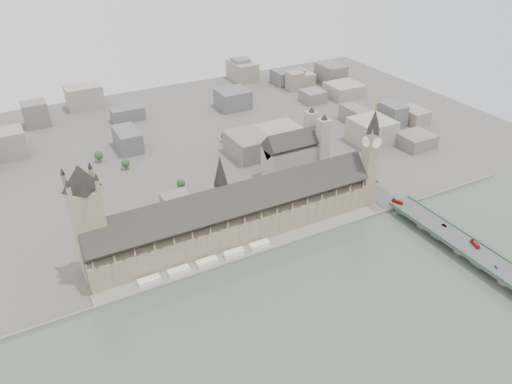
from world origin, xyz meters
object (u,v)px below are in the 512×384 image
car_approach (377,182)px  red_bus_north (397,202)px  palace_of_westminster (235,215)px  westminster_abbey (296,153)px  car_blue (496,267)px  red_bus_south (475,244)px  victoria_tower (88,217)px  elizabeth_tower (370,152)px  car_silver (444,225)px  westminster_bridge (456,243)px

car_approach → red_bus_north: bearing=-114.4°
palace_of_westminster → westminster_abbey: size_ratio=3.90×
westminster_abbey → car_blue: size_ratio=18.20×
westminster_abbey → red_bus_south: westminster_abbey is taller
red_bus_south → victoria_tower: bearing=173.7°
palace_of_westminster → red_bus_south: (166.97, -122.26, -10.87)m
elizabeth_tower → westminster_abbey: 96.91m
palace_of_westminster → westminster_abbey: 134.09m
red_bus_north → car_silver: 51.39m
red_bus_south → car_approach: 124.84m
victoria_tower → red_bus_south: size_ratio=8.77×
car_silver → westminster_bridge: bearing=-110.5°
elizabeth_tower → westminster_abbey: (-27.08, 87.00, -33.01)m
westminster_bridge → westminster_abbey: (-51.08, 182.50, 19.96)m
palace_of_westminster → car_silver: 188.83m
red_bus_north → car_approach: 42.17m
westminster_abbey → car_blue: (47.09, -226.44, -14.19)m
car_silver → westminster_abbey: bearing=101.1°
red_bus_north → car_silver: (10.23, -50.36, -0.83)m
palace_of_westminster → car_silver: palace_of_westminster is taller
westminster_abbey → red_bus_north: 123.06m
victoria_tower → westminster_bridge: size_ratio=0.31×
palace_of_westminster → red_bus_north: (156.01, -38.44, -10.85)m
elizabeth_tower → car_approach: 56.57m
red_bus_south → westminster_abbey: bearing=123.5°
victoria_tower → elizabeth_tower: bearing=-4.0°
palace_of_westminster → victoria_tower: size_ratio=2.65×
westminster_bridge → car_approach: car_approach is taller
victoria_tower → westminster_abbey: (232.92, 69.00, -30.12)m
westminster_abbey → car_blue: 231.72m
palace_of_westminster → red_bus_north: 161.04m
palace_of_westminster → westminster_bridge: bearing=-33.5°
westminster_abbey → red_bus_north: (45.09, -113.74, -13.23)m
westminster_bridge → car_approach: size_ratio=70.54×
victoria_tower → westminster_bridge: victoria_tower is taller
victoria_tower → red_bus_north: victoria_tower is taller
victoria_tower → westminster_bridge: 309.91m
westminster_bridge → victoria_tower: bearing=158.2°
red_bus_north → car_approach: (9.76, 41.01, -0.94)m
car_blue → elizabeth_tower: bearing=117.1°
elizabeth_tower → car_silver: elizabeth_tower is taller
palace_of_westminster → elizabeth_tower: size_ratio=2.47×
elizabeth_tower → car_blue: (20.02, -139.44, -47.20)m
westminster_abbey → red_bus_south: (56.05, -197.56, -13.24)m
westminster_bridge → red_bus_south: (4.97, -15.06, 6.71)m
westminster_bridge → car_blue: (-3.98, -43.94, 5.76)m
red_bus_north → car_silver: size_ratio=2.44×
victoria_tower → car_silver: victoria_tower is taller
palace_of_westminster → car_silver: size_ratio=56.16×
car_approach → palace_of_westminster: bearing=169.9°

